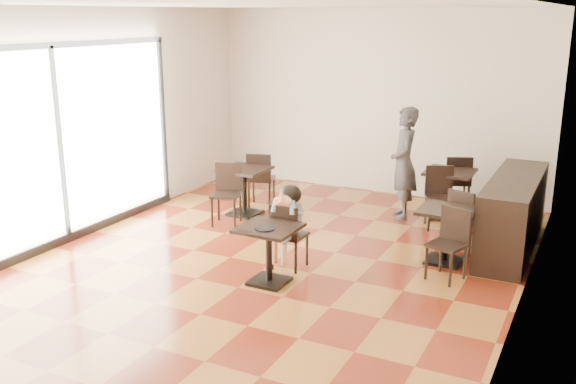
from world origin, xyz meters
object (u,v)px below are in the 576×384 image
Objects in this scene: chair_mid_a at (466,220)px; child at (290,227)px; adult_patron at (404,163)px; chair_mid_b at (447,245)px; cafe_table_mid at (445,236)px; cafe_table_left at (244,191)px; chair_left_b at (226,195)px; child_chair at (290,235)px; chair_back_b at (440,198)px; cafe_table_back at (448,194)px; chair_back_a at (456,182)px; child_table at (269,255)px; chair_left_a at (261,179)px.

child is at bearing 58.59° from chair_mid_a.
chair_mid_b is (1.20, -2.13, -0.44)m from adult_patron.
cafe_table_left reaches higher than cafe_table_mid.
child is at bearing -36.45° from adult_patron.
child_chair is at bearing -50.83° from chair_left_b.
chair_mid_a reaches higher than child_chair.
chair_mid_a is at bearing -77.82° from chair_back_b.
chair_mid_b is (0.55, -2.43, 0.05)m from cafe_table_back.
child_chair is 3.68m from chair_back_a.
chair_left_b reaches higher than chair_mid_a.
chair_left_b reaches higher than chair_mid_b.
chair_left_b is at bearing -34.15° from child_chair.
cafe_table_back is 0.83× the size of chair_back_a.
chair_back_a is at bearing -110.69° from child_chair.
chair_mid_b is at bearing -26.57° from chair_left_b.
chair_back_a is (0.65, 0.81, -0.41)m from adult_patron.
adult_patron reaches higher than chair_mid_a.
child_table is 3.21m from chair_back_b.
adult_patron is 1.11m from chair_back_a.
cafe_table_back is at bearing 15.27° from chair_left_b.
child_chair is 1.97m from chair_left_b.
chair_left_a is (-1.63, 2.76, 0.10)m from child_table.
chair_mid_a is at bearing 83.89° from chair_back_a.
chair_left_b reaches higher than cafe_table_left.
child_table is 0.77× the size of chair_back_b.
child reaches higher than chair_back_b.
cafe_table_left is at bearing -45.43° from child_chair.
chair_back_a is (1.30, 3.99, 0.10)m from child_table.
child reaches higher than chair_back_a.
cafe_table_mid is (1.70, 1.05, -0.07)m from child_chair.
chair_back_a is (2.93, 2.33, 0.00)m from chair_left_b.
cafe_table_mid is 0.83× the size of chair_mid_a.
child is at bearing -45.43° from cafe_table_left.
cafe_table_back reaches higher than cafe_table_mid.
child_table is 0.41× the size of adult_patron.
adult_patron is at bearing 28.49° from chair_back_a.
child_chair is at bearing 46.71° from chair_back_a.
child_table is at bearing 103.95° from chair_left_a.
chair_mid_a is 0.94× the size of chair_left_b.
adult_patron is 0.87m from cafe_table_back.
chair_mid_a is (1.84, 2.15, 0.08)m from child_table.
child_table is at bearing -53.51° from cafe_table_left.
child_chair is 0.49× the size of adult_patron.
chair_mid_b is (1.84, 1.05, 0.08)m from child_table.
chair_mid_b is (0.00, -1.10, 0.00)m from chair_mid_a.
child_table is 0.58m from child.
chair_back_a reaches higher than cafe_table_left.
child_chair is 0.93× the size of chair_back_b.
child is 1.17× the size of chair_left_b.
chair_left_b is (0.00, -0.55, 0.08)m from cafe_table_left.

